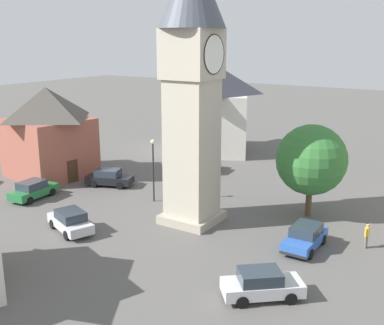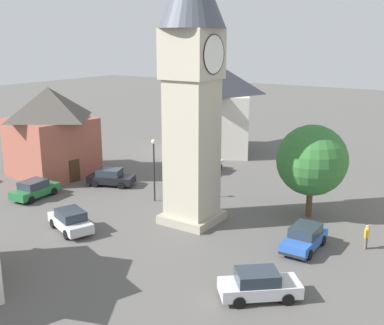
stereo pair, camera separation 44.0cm
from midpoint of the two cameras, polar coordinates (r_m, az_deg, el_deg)
ground_plane at (r=34.80m, az=-0.36°, el=-7.01°), size 200.00×200.00×0.00m
clock_tower at (r=32.38m, az=-0.40°, el=11.49°), size 4.51×4.51×18.99m
car_blue_kerb at (r=46.80m, az=1.37°, el=-0.29°), size 4.33×2.27×1.53m
car_silver_kerb at (r=25.16m, az=7.84°, el=-14.24°), size 3.95×4.24×1.53m
car_red_corner at (r=31.02m, az=13.00°, el=-8.69°), size 4.13×1.82×1.53m
car_white_side at (r=43.24m, az=-10.17°, el=-1.79°), size 3.07×4.46×1.53m
car_black_far at (r=41.41m, az=-18.76°, el=-3.11°), size 4.25×2.05×1.53m
car_green_alley at (r=33.84m, az=-14.72°, el=-6.78°), size 3.01×4.46×1.53m
pedestrian at (r=32.07m, az=19.85°, el=-7.94°), size 0.56×0.25×1.69m
tree at (r=35.48m, az=13.75°, el=0.30°), size 5.15×5.15×6.89m
building_shop_left at (r=47.04m, az=-17.06°, el=3.59°), size 7.81×8.25×8.46m
building_corner_back at (r=54.50m, az=2.11°, el=6.65°), size 11.00×11.10×10.24m
lamp_post at (r=38.01m, az=-5.01°, el=0.25°), size 0.36×0.36×5.12m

